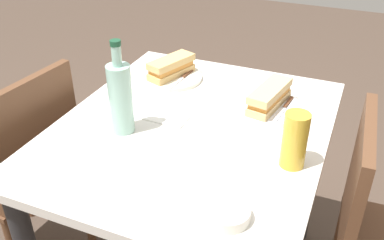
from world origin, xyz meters
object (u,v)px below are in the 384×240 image
object	(u,v)px
baguette_sandwich_far	(270,97)
plate_near	(172,77)
baguette_sandwich_near	(171,67)
knife_near	(183,77)
beer_glass	(295,140)
olive_bowl	(227,213)
knife_far	(284,108)
water_bottle	(120,97)
dining_table	(192,159)
chair_far	(381,239)
plate_far	(268,108)
chair_near	(23,168)

from	to	relation	value
baguette_sandwich_far	plate_near	bearing A→B (deg)	-102.48
baguette_sandwich_far	baguette_sandwich_near	bearing A→B (deg)	-102.48
baguette_sandwich_near	knife_near	distance (m)	0.06
beer_glass	olive_bowl	size ratio (longest dim) A/B	1.45
knife_near	knife_far	world-z (taller)	same
water_bottle	baguette_sandwich_far	bearing A→B (deg)	127.87
dining_table	knife_far	world-z (taller)	knife_far
chair_far	baguette_sandwich_far	xyz separation A→B (m)	(-0.19, -0.41, 0.29)
plate_near	beer_glass	size ratio (longest dim) A/B	1.44
plate_far	knife_far	distance (m)	0.05
plate_near	chair_far	bearing A→B (deg)	70.85
dining_table	plate_near	world-z (taller)	plate_near
dining_table	water_bottle	world-z (taller)	water_bottle
plate_far	baguette_sandwich_far	bearing A→B (deg)	-90.00
plate_near	beer_glass	bearing A→B (deg)	55.88
chair_near	plate_far	size ratio (longest dim) A/B	3.78
chair_near	baguette_sandwich_near	bearing A→B (deg)	135.66
olive_bowl	water_bottle	bearing A→B (deg)	-119.99
baguette_sandwich_near	knife_far	size ratio (longest dim) A/B	1.10
knife_near	beer_glass	xyz separation A→B (m)	(0.35, 0.47, 0.06)
chair_far	baguette_sandwich_near	world-z (taller)	chair_far
chair_far	baguette_sandwich_far	distance (m)	0.54
chair_near	baguette_sandwich_far	world-z (taller)	chair_near
dining_table	knife_near	xyz separation A→B (m)	(-0.27, -0.15, 0.15)
plate_near	baguette_sandwich_far	bearing A→B (deg)	77.52
knife_near	baguette_sandwich_near	bearing A→B (deg)	-97.12
dining_table	baguette_sandwich_near	xyz separation A→B (m)	(-0.27, -0.20, 0.18)
chair_near	baguette_sandwich_far	xyz separation A→B (m)	(-0.33, 0.79, 0.29)
water_bottle	chair_far	bearing A→B (deg)	97.36
baguette_sandwich_near	beer_glass	xyz separation A→B (m)	(0.35, 0.52, 0.03)
dining_table	olive_bowl	size ratio (longest dim) A/B	8.82
baguette_sandwich_near	baguette_sandwich_far	size ratio (longest dim) A/B	0.92
plate_far	olive_bowl	distance (m)	0.53
plate_far	beer_glass	world-z (taller)	beer_glass
baguette_sandwich_near	beer_glass	world-z (taller)	beer_glass
plate_near	olive_bowl	distance (m)	0.75
water_bottle	olive_bowl	world-z (taller)	water_bottle
water_bottle	olive_bowl	xyz separation A→B (m)	(0.24, 0.41, -0.10)
chair_far	baguette_sandwich_far	size ratio (longest dim) A/B	3.99
baguette_sandwich_near	chair_near	bearing A→B (deg)	-44.34
water_bottle	olive_bowl	size ratio (longest dim) A/B	2.64
knife_near	plate_far	bearing A→B (deg)	76.77
plate_near	beer_glass	distance (m)	0.63
chair_far	knife_near	distance (m)	0.84
beer_glass	chair_far	bearing A→B (deg)	105.53
chair_far	knife_far	size ratio (longest dim) A/B	4.77
dining_table	baguette_sandwich_far	bearing A→B (deg)	134.17
knife_far	olive_bowl	xyz separation A→B (m)	(0.53, -0.01, -0.00)
chair_near	knife_near	distance (m)	0.66
knife_near	water_bottle	bearing A→B (deg)	-5.10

